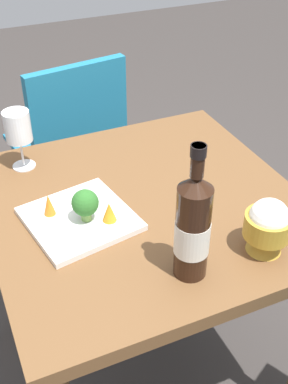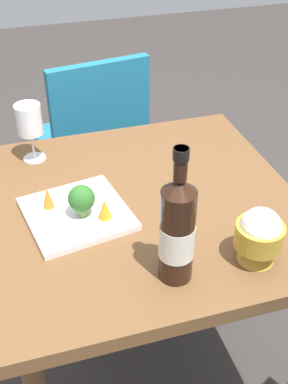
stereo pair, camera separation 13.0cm
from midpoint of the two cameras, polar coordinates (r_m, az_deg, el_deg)
The scene contains 10 objects.
ground_plane at distance 1.84m, azimuth -2.14°, elevation -19.33°, with size 8.00×8.00×0.00m, color #383330.
dining_table at distance 1.38m, azimuth -2.71°, elevation -4.22°, with size 0.83×0.83×0.72m.
chair_near_window at distance 2.05m, azimuth -10.05°, elevation 6.51°, with size 0.46×0.46×0.85m.
wine_bottle at distance 1.03m, azimuth 2.09°, elevation -4.24°, with size 0.08×0.08×0.33m.
wine_glass at distance 1.45m, azimuth -16.97°, elevation 7.05°, with size 0.08×0.08×0.18m.
rice_bowl at distance 1.14m, azimuth 11.04°, elevation -3.94°, with size 0.11×0.11×0.14m.
serving_plate at distance 1.27m, azimuth -10.42°, elevation -3.19°, with size 0.29×0.29×0.02m.
broccoli_floret at distance 1.22m, azimuth -9.90°, elevation -1.44°, with size 0.07×0.07×0.09m.
carrot_garnish_left at distance 1.27m, azimuth -13.90°, elevation -1.53°, with size 0.03×0.03×0.06m.
carrot_garnish_right at distance 1.22m, azimuth -7.11°, elevation -2.39°, with size 0.04×0.04×0.05m.
Camera 1 is at (-0.43, -0.97, 1.51)m, focal length 45.95 mm.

